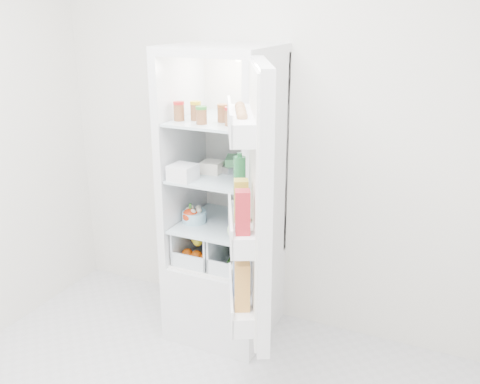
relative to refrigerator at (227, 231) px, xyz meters
The scene contains 21 objects.
room_walls 1.57m from the refrigerator, 80.89° to the right, with size 3.02×3.02×2.61m.
refrigerator is the anchor object (origin of this frame).
shelf_low 0.10m from the refrigerator, 90.00° to the right, with size 0.49×0.53×0.01m, color silver.
shelf_mid 0.39m from the refrigerator, 90.00° to the right, with size 0.49×0.53×0.01m, color silver.
shelf_top 0.72m from the refrigerator, 90.00° to the right, with size 0.49×0.53×0.01m, color silver.
crisper_left 0.15m from the refrigerator, 152.98° to the right, with size 0.23×0.46×0.22m, color silver, non-canonical shape.
crisper_right 0.15m from the refrigerator, 27.02° to the right, with size 0.23×0.46×0.22m, color silver, non-canonical shape.
condiment_jars 0.78m from the refrigerator, 90.00° to the right, with size 0.46×0.16×0.08m.
squeeze_bottle 0.84m from the refrigerator, 25.88° to the right, with size 0.05×0.05×0.17m, color silver.
tub_white 0.53m from the refrigerator, 121.08° to the right, with size 0.14×0.14×0.09m, color white.
tub_cream 0.44m from the refrigerator, 140.66° to the right, with size 0.12×0.12×0.07m, color silver.
tin_red 0.48m from the refrigerator, 34.62° to the right, with size 0.09×0.09×0.06m, color red.
foil_tray 0.41m from the refrigerator, 110.99° to the left, with size 0.16×0.12×0.04m, color silver.
tub_green 0.44m from the refrigerator, 56.56° to the left, with size 0.10×0.15×0.08m, color #419054.
red_cabbage 0.20m from the refrigerator, ahead, with size 0.16×0.16×0.16m, color #592263.
bell_pepper 0.27m from the refrigerator, 139.12° to the right, with size 0.10×0.10×0.10m, color red.
mushroom_bowl 0.24m from the refrigerator, 143.30° to the right, with size 0.15×0.15×0.07m, color #97CDE2.
salad_bag 0.34m from the refrigerator, 53.63° to the right, with size 0.11×0.11×0.11m, color #B7D8A2.
citrus_pile 0.18m from the refrigerator, 136.53° to the right, with size 0.20×0.24×0.16m.
veg_pile 0.18m from the refrigerator, 26.82° to the right, with size 0.16×0.30×0.10m.
fridge_door 0.86m from the refrigerator, 54.14° to the right, with size 0.40×0.57×1.30m.
Camera 1 is at (1.16, -1.52, 2.00)m, focal length 40.00 mm.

